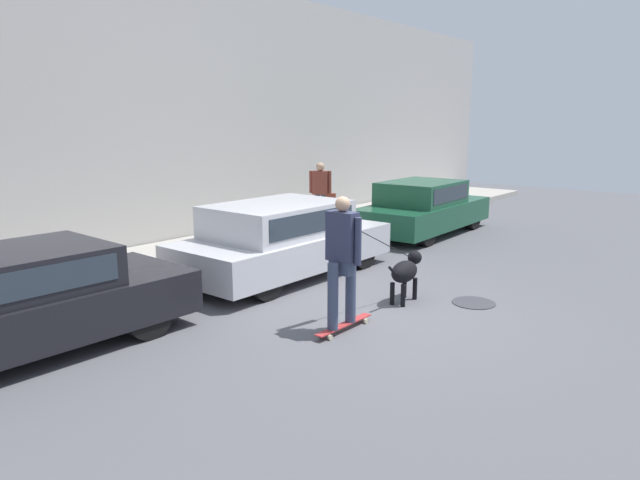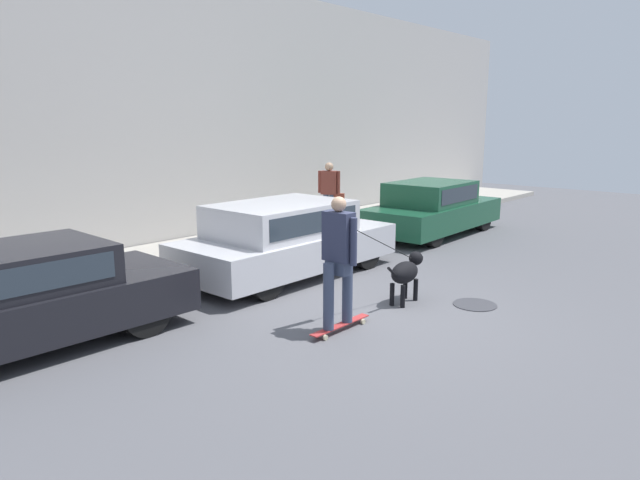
{
  "view_description": "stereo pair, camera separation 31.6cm",
  "coord_description": "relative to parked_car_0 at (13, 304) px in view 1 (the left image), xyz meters",
  "views": [
    {
      "loc": [
        -6.33,
        -4.46,
        2.67
      ],
      "look_at": [
        0.12,
        0.82,
        0.95
      ],
      "focal_mm": 32.0,
      "sensor_mm": 36.0,
      "label": 1
    },
    {
      "loc": [
        -6.12,
        -4.7,
        2.67
      ],
      "look_at": [
        0.12,
        0.82,
        0.95
      ],
      "focal_mm": 32.0,
      "sensor_mm": 36.0,
      "label": 2
    }
  ],
  "objects": [
    {
      "name": "dog",
      "position": [
        4.64,
        -2.45,
        -0.15
      ],
      "size": [
        1.05,
        0.38,
        0.73
      ],
      "rotation": [
        0.0,
        0.0,
        0.11
      ],
      "color": "black",
      "rests_on": "ground_plane"
    },
    {
      "name": "pedestrian_with_bag",
      "position": [
        8.23,
        2.13,
        0.39
      ],
      "size": [
        0.39,
        0.62,
        1.57
      ],
      "rotation": [
        0.0,
        0.0,
        3.61
      ],
      "color": "#3D4760",
      "rests_on": "sidewalk_curb"
    },
    {
      "name": "skateboarder",
      "position": [
        3.02,
        -2.48,
        0.39
      ],
      "size": [
        2.44,
        0.57,
        1.77
      ],
      "rotation": [
        0.0,
        0.0,
        -0.0
      ],
      "color": "beige",
      "rests_on": "ground_plane"
    },
    {
      "name": "parked_car_0",
      "position": [
        0.0,
        0.0,
        0.0
      ],
      "size": [
        4.06,
        1.76,
        1.24
      ],
      "rotation": [
        0.0,
        0.0,
        -0.03
      ],
      "color": "black",
      "rests_on": "ground_plane"
    },
    {
      "name": "manhole_cover",
      "position": [
        5.2,
        -3.31,
        -0.62
      ],
      "size": [
        0.64,
        0.64,
        0.01
      ],
      "color": "#38383D",
      "rests_on": "ground_plane"
    },
    {
      "name": "parked_car_1",
      "position": [
        4.55,
        -0.0,
        0.03
      ],
      "size": [
        4.1,
        1.81,
        1.31
      ],
      "rotation": [
        0.0,
        0.0,
        -0.0
      ],
      "color": "black",
      "rests_on": "ground_plane"
    },
    {
      "name": "ground_plane",
      "position": [
        3.71,
        -2.26,
        -0.62
      ],
      "size": [
        36.0,
        36.0,
        0.0
      ],
      "primitive_type": "plane",
      "color": "#545459"
    },
    {
      "name": "parked_car_2",
      "position": [
        9.55,
        -0.0,
        -0.0
      ],
      "size": [
        4.17,
        1.82,
        1.29
      ],
      "rotation": [
        0.0,
        0.0,
        0.03
      ],
      "color": "black",
      "rests_on": "ground_plane"
    },
    {
      "name": "sidewalk_curb",
      "position": [
        3.71,
        2.32,
        -0.55
      ],
      "size": [
        30.0,
        2.54,
        0.15
      ],
      "color": "#A39E93",
      "rests_on": "ground_plane"
    },
    {
      "name": "back_wall",
      "position": [
        3.71,
        3.76,
        2.28
      ],
      "size": [
        32.0,
        0.3,
        5.81
      ],
      "color": "#B2ADA8",
      "rests_on": "ground_plane"
    }
  ]
}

